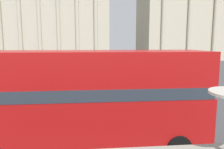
% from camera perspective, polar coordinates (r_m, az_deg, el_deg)
% --- Properties ---
extents(double_decker_bus, '(10.53, 2.64, 4.10)m').
position_cam_1_polar(double_decker_bus, '(8.99, -9.13, -5.65)').
color(double_decker_bus, black).
rests_on(double_decker_bus, ground_plane).
extents(plaza_building_left, '(32.29, 15.28, 18.18)m').
position_cam_1_polar(plaza_building_left, '(59.95, -16.92, 12.41)').
color(plaza_building_left, beige).
rests_on(plaza_building_left, ground_plane).
extents(plaza_building_right, '(32.63, 16.69, 21.21)m').
position_cam_1_polar(plaza_building_right, '(66.36, 21.80, 13.06)').
color(plaza_building_right, beige).
rests_on(plaza_building_right, ground_plane).
extents(traffic_light_near, '(0.42, 0.24, 3.54)m').
position_cam_1_polar(traffic_light_near, '(12.29, -22.86, -2.19)').
color(traffic_light_near, black).
rests_on(traffic_light_near, ground_plane).
extents(traffic_light_mid, '(0.42, 0.24, 3.28)m').
position_cam_1_polar(traffic_light_mid, '(19.12, 18.22, 1.08)').
color(traffic_light_mid, black).
rests_on(traffic_light_mid, ground_plane).
extents(car_navy, '(4.20, 1.93, 1.35)m').
position_cam_1_polar(car_navy, '(28.14, -11.16, 0.53)').
color(car_navy, black).
rests_on(car_navy, ground_plane).
extents(pedestrian_black, '(0.32, 0.32, 1.77)m').
position_cam_1_polar(pedestrian_black, '(36.36, 8.76, 2.83)').
color(pedestrian_black, '#282B33').
rests_on(pedestrian_black, ground_plane).
extents(pedestrian_red, '(0.32, 0.32, 1.71)m').
position_cam_1_polar(pedestrian_red, '(33.49, -12.15, 2.21)').
color(pedestrian_red, '#282B33').
rests_on(pedestrian_red, ground_plane).
extents(pedestrian_yellow, '(0.32, 0.32, 1.77)m').
position_cam_1_polar(pedestrian_yellow, '(34.54, -9.68, 2.53)').
color(pedestrian_yellow, '#282B33').
rests_on(pedestrian_yellow, ground_plane).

